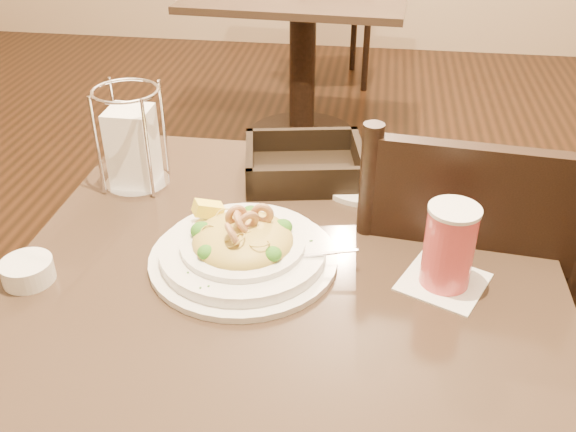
# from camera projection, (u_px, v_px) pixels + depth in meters

# --- Properties ---
(main_table) EXTENTS (0.90, 0.90, 0.72)m
(main_table) POSITION_uv_depth(u_px,v_px,m) (286.00, 362.00, 1.19)
(main_table) COLOR black
(main_table) RESTS_ON ground
(background_table) EXTENTS (0.95, 0.95, 0.72)m
(background_table) POSITION_uv_depth(u_px,v_px,m) (303.00, 38.00, 2.89)
(background_table) COLOR black
(background_table) RESTS_ON ground
(dining_chair_near) EXTENTS (0.46, 0.46, 0.93)m
(dining_chair_near) POSITION_uv_depth(u_px,v_px,m) (453.00, 298.00, 1.34)
(dining_chair_near) COLOR black
(dining_chair_near) RESTS_ON ground
(pasta_bowl) EXTENTS (0.35, 0.31, 0.10)m
(pasta_bowl) POSITION_uv_depth(u_px,v_px,m) (243.00, 247.00, 1.05)
(pasta_bowl) COLOR white
(pasta_bowl) RESTS_ON main_table
(drink_glass) EXTENTS (0.16, 0.16, 0.14)m
(drink_glass) POSITION_uv_depth(u_px,v_px,m) (449.00, 247.00, 0.98)
(drink_glass) COLOR white
(drink_glass) RESTS_ON main_table
(bread_basket) EXTENTS (0.27, 0.23, 0.07)m
(bread_basket) POSITION_uv_depth(u_px,v_px,m) (304.00, 167.00, 1.31)
(bread_basket) COLOR black
(bread_basket) RESTS_ON main_table
(napkin_caddy) EXTENTS (0.13, 0.13, 0.20)m
(napkin_caddy) POSITION_uv_depth(u_px,v_px,m) (133.00, 145.00, 1.25)
(napkin_caddy) COLOR silver
(napkin_caddy) RESTS_ON main_table
(side_plate) EXTENTS (0.23, 0.23, 0.01)m
(side_plate) POSITION_uv_depth(u_px,v_px,m) (364.00, 183.00, 1.28)
(side_plate) COLOR white
(side_plate) RESTS_ON main_table
(butter_ramekin) EXTENTS (0.09, 0.09, 0.04)m
(butter_ramekin) POSITION_uv_depth(u_px,v_px,m) (28.00, 271.00, 1.02)
(butter_ramekin) COLOR white
(butter_ramekin) RESTS_ON main_table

